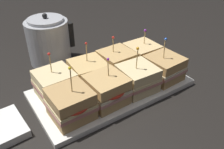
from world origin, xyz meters
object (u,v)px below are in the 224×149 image
at_px(sandwich_front_far_right, 164,68).
at_px(kettle_steel, 49,41).
at_px(sandwich_front_center_left, 107,90).
at_px(sandwich_back_center_right, 117,63).
at_px(sandwich_front_center_right, 137,78).
at_px(sandwich_back_far_left, 55,84).
at_px(sandwich_back_far_right, 142,55).
at_px(sandwich_back_center_left, 88,73).
at_px(serving_platter, 112,88).
at_px(sandwich_front_far_left, 71,104).

distance_m(sandwich_front_far_right, kettle_steel, 0.48).
bearing_deg(sandwich_front_far_right, sandwich_front_center_left, 179.72).
height_order(sandwich_front_far_right, kettle_steel, kettle_steel).
relative_size(sandwich_front_center_left, sandwich_back_center_right, 1.01).
xyz_separation_m(sandwich_front_center_right, sandwich_back_center_right, (-0.00, 0.12, 0.00)).
distance_m(sandwich_back_far_left, sandwich_back_far_right, 0.37).
bearing_deg(sandwich_front_center_left, sandwich_back_center_left, 89.47).
height_order(sandwich_front_center_left, sandwich_front_far_right, sandwich_front_far_right).
distance_m(sandwich_front_center_left, sandwich_back_center_right, 0.17).
height_order(serving_platter, sandwich_back_center_left, sandwich_back_center_left).
bearing_deg(sandwich_back_center_left, sandwich_front_far_right, -26.35).
bearing_deg(sandwich_front_center_right, sandwich_back_far_right, 45.27).
xyz_separation_m(sandwich_front_far_left, sandwich_front_far_right, (0.37, -0.00, -0.00)).
height_order(sandwich_front_center_right, sandwich_front_far_right, same).
relative_size(sandwich_front_far_right, sandwich_back_center_left, 1.04).
height_order(sandwich_front_far_left, sandwich_back_far_right, sandwich_front_far_left).
bearing_deg(kettle_steel, serving_platter, -72.77).
bearing_deg(sandwich_back_center_right, sandwich_front_center_left, -135.65).
distance_m(sandwich_front_far_left, sandwich_back_far_left, 0.12).
distance_m(sandwich_front_center_right, sandwich_back_center_left, 0.17).
bearing_deg(sandwich_back_far_left, sandwich_front_far_right, -18.60).
height_order(sandwich_front_far_left, sandwich_front_center_right, sandwich_front_far_left).
height_order(sandwich_back_far_left, sandwich_back_far_right, sandwich_back_far_left).
height_order(sandwich_front_center_left, sandwich_back_far_right, sandwich_front_center_left).
height_order(sandwich_front_center_right, sandwich_back_center_left, sandwich_front_center_right).
distance_m(sandwich_back_far_left, sandwich_back_center_left, 0.12).
bearing_deg(sandwich_back_center_right, sandwich_back_center_left, 179.71).
relative_size(serving_platter, sandwich_back_center_right, 3.60).
bearing_deg(serving_platter, sandwich_front_far_left, -161.61).
xyz_separation_m(sandwich_front_center_right, sandwich_back_far_left, (-0.24, 0.12, -0.00)).
bearing_deg(sandwich_back_far_left, sandwich_back_center_left, -1.01).
distance_m(sandwich_back_far_left, sandwich_back_center_right, 0.24).
bearing_deg(sandwich_front_far_left, sandwich_back_center_right, 26.08).
distance_m(sandwich_front_far_left, sandwich_front_center_left, 0.12).
distance_m(sandwich_front_center_right, sandwich_front_far_right, 0.12).
bearing_deg(kettle_steel, sandwich_front_center_left, -84.24).
bearing_deg(sandwich_back_far_right, sandwich_back_center_right, -179.15).
xyz_separation_m(sandwich_front_center_right, sandwich_back_far_right, (0.12, 0.12, -0.00)).
xyz_separation_m(sandwich_back_far_left, sandwich_back_far_right, (0.37, -0.00, 0.00)).
height_order(sandwich_front_far_left, sandwich_back_far_left, sandwich_front_far_left).
xyz_separation_m(serving_platter, sandwich_front_center_left, (-0.06, -0.06, 0.05)).
height_order(sandwich_front_far_right, sandwich_back_center_right, sandwich_front_far_right).
bearing_deg(sandwich_back_far_right, sandwich_back_center_left, -179.72).
height_order(sandwich_front_center_right, kettle_steel, kettle_steel).
bearing_deg(sandwich_back_far_left, sandwich_back_center_right, -0.65).
relative_size(sandwich_front_far_left, sandwich_front_center_left, 1.12).
distance_m(sandwich_front_center_left, kettle_steel, 0.38).
bearing_deg(sandwich_front_far_right, sandwich_back_far_right, 90.72).
distance_m(sandwich_back_far_right, kettle_steel, 0.39).
bearing_deg(sandwich_front_center_right, sandwich_front_far_left, 179.89).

